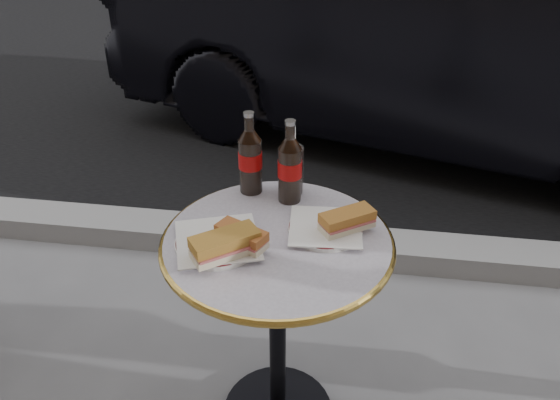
# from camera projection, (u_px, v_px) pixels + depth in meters

# --- Properties ---
(asphalt_road) EXTENTS (40.00, 8.00, 0.00)m
(asphalt_road) POSITION_uv_depth(u_px,v_px,m) (344.00, 28.00, 6.02)
(asphalt_road) COLOR black
(asphalt_road) RESTS_ON ground
(curb) EXTENTS (40.00, 0.20, 0.12)m
(curb) POSITION_uv_depth(u_px,v_px,m) (306.00, 244.00, 2.56)
(curb) COLOR gray
(curb) RESTS_ON ground
(bistro_table) EXTENTS (0.62, 0.62, 0.73)m
(bistro_table) POSITION_uv_depth(u_px,v_px,m) (278.00, 337.00, 1.63)
(bistro_table) COLOR #BAB2C4
(bistro_table) RESTS_ON ground
(plate_left) EXTENTS (0.25, 0.25, 0.01)m
(plate_left) POSITION_uv_depth(u_px,v_px,m) (218.00, 242.00, 1.41)
(plate_left) COLOR white
(plate_left) RESTS_ON bistro_table
(plate_right) EXTENTS (0.22, 0.22, 0.01)m
(plate_right) POSITION_uv_depth(u_px,v_px,m) (325.00, 229.00, 1.47)
(plate_right) COLOR silver
(plate_right) RESTS_ON bistro_table
(sandwich_left_a) EXTENTS (0.18, 0.16, 0.06)m
(sandwich_left_a) POSITION_uv_depth(u_px,v_px,m) (225.00, 246.00, 1.34)
(sandwich_left_a) COLOR #A36F29
(sandwich_left_a) RESTS_ON plate_left
(sandwich_left_b) EXTENTS (0.15, 0.12, 0.05)m
(sandwich_left_b) POSITION_uv_depth(u_px,v_px,m) (242.00, 237.00, 1.38)
(sandwich_left_b) COLOR #AD5E2C
(sandwich_left_b) RESTS_ON plate_left
(sandwich_right) EXTENTS (0.16, 0.14, 0.05)m
(sandwich_right) POSITION_uv_depth(u_px,v_px,m) (347.00, 221.00, 1.44)
(sandwich_right) COLOR #B26F2D
(sandwich_right) RESTS_ON plate_right
(cola_bottle_left) EXTENTS (0.08, 0.08, 0.25)m
(cola_bottle_left) POSITION_uv_depth(u_px,v_px,m) (250.00, 153.00, 1.58)
(cola_bottle_left) COLOR black
(cola_bottle_left) RESTS_ON bistro_table
(cola_bottle_right) EXTENTS (0.08, 0.08, 0.25)m
(cola_bottle_right) POSITION_uv_depth(u_px,v_px,m) (290.00, 162.00, 1.54)
(cola_bottle_right) COLOR black
(cola_bottle_right) RESTS_ON bistro_table
(cola_glass) EXTENTS (0.08, 0.08, 0.15)m
(cola_glass) POSITION_uv_depth(u_px,v_px,m) (291.00, 170.00, 1.60)
(cola_glass) COLOR black
(cola_glass) RESTS_ON bistro_table
(parked_car) EXTENTS (2.48, 4.28, 1.33)m
(parked_car) POSITION_uv_depth(u_px,v_px,m) (442.00, 37.00, 3.31)
(parked_car) COLOR black
(parked_car) RESTS_ON ground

